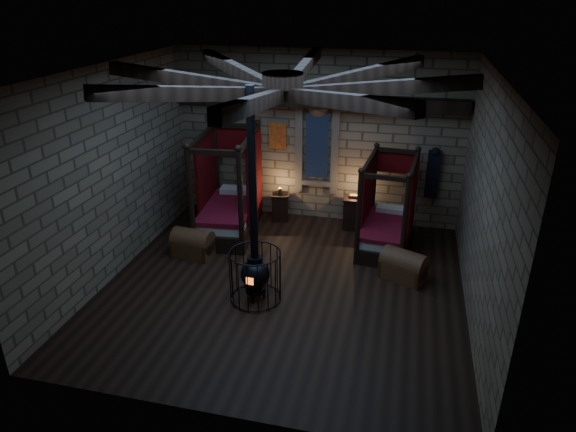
% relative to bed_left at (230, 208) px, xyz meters
% --- Properties ---
extents(room, '(7.02, 7.02, 4.29)m').
position_rel_bed_left_xyz_m(room, '(1.88, -2.10, 3.15)').
color(room, black).
rests_on(room, ground).
extents(bed_left, '(1.46, 2.43, 2.41)m').
position_rel_bed_left_xyz_m(bed_left, '(0.00, 0.00, 0.00)').
color(bed_left, black).
rests_on(bed_left, ground).
extents(bed_right, '(1.22, 2.07, 2.08)m').
position_rel_bed_left_xyz_m(bed_right, '(3.74, 0.03, -0.08)').
color(bed_right, black).
rests_on(bed_right, ground).
extents(trunk_left, '(0.93, 0.65, 0.64)m').
position_rel_bed_left_xyz_m(trunk_left, '(-0.38, -1.40, -0.31)').
color(trunk_left, brown).
rests_on(trunk_left, ground).
extents(trunk_right, '(1.02, 0.86, 0.64)m').
position_rel_bed_left_xyz_m(trunk_right, '(4.19, -1.34, -0.31)').
color(trunk_right, brown).
rests_on(trunk_right, ground).
extents(nightstand_left, '(0.52, 0.51, 0.87)m').
position_rel_bed_left_xyz_m(nightstand_left, '(1.03, 0.90, -0.23)').
color(nightstand_left, black).
rests_on(nightstand_left, ground).
extents(nightstand_right, '(0.53, 0.51, 0.88)m').
position_rel_bed_left_xyz_m(nightstand_right, '(2.90, 0.84, -0.19)').
color(nightstand_right, black).
rests_on(nightstand_right, ground).
extents(stove, '(0.98, 0.98, 4.05)m').
position_rel_bed_left_xyz_m(stove, '(1.48, -2.76, 0.02)').
color(stove, black).
rests_on(stove, ground).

